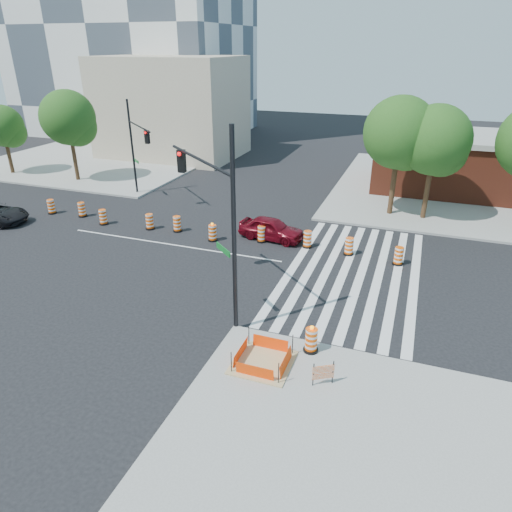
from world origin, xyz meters
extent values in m
plane|color=black|center=(0.00, 0.00, 0.00)|extent=(120.00, 120.00, 0.00)
cube|color=gray|center=(18.00, 18.00, 0.07)|extent=(22.00, 22.00, 0.15)
cube|color=gray|center=(-18.00, 18.00, 0.07)|extent=(22.00, 22.00, 0.15)
cube|color=silver|center=(7.80, 0.00, 0.01)|extent=(0.45, 13.50, 0.01)
cube|color=silver|center=(8.70, 0.00, 0.01)|extent=(0.45, 13.50, 0.01)
cube|color=silver|center=(9.60, 0.00, 0.01)|extent=(0.45, 13.50, 0.01)
cube|color=silver|center=(10.50, 0.00, 0.01)|extent=(0.45, 13.50, 0.01)
cube|color=silver|center=(11.40, 0.00, 0.01)|extent=(0.45, 13.50, 0.01)
cube|color=silver|center=(12.30, 0.00, 0.01)|extent=(0.45, 13.50, 0.01)
cube|color=silver|center=(13.20, 0.00, 0.01)|extent=(0.45, 13.50, 0.01)
cube|color=silver|center=(14.10, 0.00, 0.01)|extent=(0.45, 13.50, 0.01)
cube|color=silver|center=(0.00, 0.00, 0.01)|extent=(14.00, 0.12, 0.01)
cube|color=tan|center=(9.00, -9.00, 0.17)|extent=(2.20, 2.20, 0.05)
cube|color=#FF3D05|center=(9.00, -9.90, 0.43)|extent=(1.44, 0.02, 0.55)
cube|color=#FF3D05|center=(9.00, -8.10, 0.43)|extent=(1.44, 0.02, 0.55)
cube|color=#FF3D05|center=(8.10, -9.00, 0.43)|extent=(0.02, 1.44, 0.55)
cube|color=#FF3D05|center=(9.90, -9.00, 0.43)|extent=(0.02, 1.44, 0.55)
cylinder|color=black|center=(8.10, -9.90, 0.60)|extent=(0.04, 0.04, 0.90)
cylinder|color=black|center=(9.90, -9.90, 0.60)|extent=(0.04, 0.04, 0.90)
cylinder|color=black|center=(8.10, -8.10, 0.60)|extent=(0.04, 0.04, 0.90)
cylinder|color=black|center=(9.90, -8.10, 0.60)|extent=(0.04, 0.04, 0.90)
cube|color=maroon|center=(18.00, 18.00, 2.10)|extent=(16.00, 8.00, 4.20)
cube|color=gray|center=(18.00, 18.00, 4.40)|extent=(16.50, 8.50, 0.40)
cube|color=tan|center=(-12.00, 22.00, 5.00)|extent=(14.00, 10.00, 10.00)
imported|color=#620813|center=(5.40, 2.93, 0.69)|extent=(4.23, 2.10, 1.39)
cylinder|color=black|center=(7.09, -7.01, 4.35)|extent=(0.19, 0.19, 8.41)
cylinder|color=black|center=(4.71, -4.95, 6.67)|extent=(4.85, 4.22, 0.13)
cube|color=black|center=(3.04, -3.50, 6.14)|extent=(0.34, 0.29, 1.05)
sphere|color=#FF0C0C|center=(3.04, -3.68, 6.51)|extent=(0.19, 0.19, 0.19)
cube|color=#0C591E|center=(6.30, -6.32, 3.30)|extent=(0.98, 0.86, 0.26)
cylinder|color=black|center=(-7.83, 8.24, 3.75)|extent=(0.16, 0.16, 7.21)
cylinder|color=black|center=(-5.81, 6.45, 5.74)|extent=(4.12, 3.67, 0.11)
cube|color=black|center=(-4.39, 5.19, 5.28)|extent=(0.29, 0.25, 0.90)
sphere|color=#FF0C0C|center=(-4.39, 5.01, 5.60)|extent=(0.16, 0.16, 0.16)
cube|color=#0C591E|center=(-7.16, 7.64, 2.85)|extent=(0.83, 0.74, 0.23)
cylinder|color=black|center=(10.52, -7.64, 0.20)|extent=(0.59, 0.59, 0.10)
cylinder|color=#FB5305|center=(10.52, -7.64, 0.69)|extent=(0.47, 0.47, 0.94)
sphere|color=#FF990C|center=(10.52, -7.64, 1.23)|extent=(0.16, 0.16, 0.16)
cube|color=#FB5305|center=(11.38, -9.38, 0.81)|extent=(0.71, 0.44, 0.26)
cube|color=#FB5305|center=(11.38, -9.38, 0.51)|extent=(0.71, 0.44, 0.21)
cylinder|color=black|center=(11.07, -9.57, 0.62)|extent=(0.04, 0.04, 0.94)
cylinder|color=black|center=(11.68, -9.20, 0.62)|extent=(0.04, 0.04, 0.94)
cylinder|color=#382314|center=(-22.25, 9.54, 1.96)|extent=(0.32, 0.32, 3.92)
sphere|color=#164112|center=(-22.25, 9.54, 4.41)|extent=(3.67, 3.67, 3.67)
sphere|color=#164112|center=(-21.74, 9.84, 3.80)|extent=(2.69, 2.69, 2.69)
cylinder|color=#382314|center=(-14.90, 9.68, 2.43)|extent=(0.33, 0.33, 4.86)
sphere|color=#164112|center=(-14.90, 9.68, 5.47)|extent=(4.56, 4.56, 4.56)
sphere|color=#164112|center=(-14.39, 9.99, 4.71)|extent=(3.34, 3.34, 3.34)
sphere|color=#164112|center=(-15.32, 9.47, 5.01)|extent=(3.04, 3.04, 3.04)
cylinder|color=#382314|center=(11.95, 10.00, 2.56)|extent=(0.35, 0.35, 5.12)
sphere|color=#164112|center=(11.95, 10.00, 5.76)|extent=(4.80, 4.80, 4.80)
sphere|color=#164112|center=(12.51, 10.33, 4.96)|extent=(3.52, 3.52, 3.52)
sphere|color=#164112|center=(11.51, 9.78, 5.28)|extent=(3.20, 3.20, 3.20)
cylinder|color=#382314|center=(14.21, 9.86, 2.43)|extent=(0.33, 0.33, 4.85)
sphere|color=#164112|center=(14.21, 9.86, 5.46)|extent=(4.55, 4.55, 4.55)
sphere|color=#164112|center=(14.73, 10.17, 4.70)|extent=(3.34, 3.34, 3.34)
sphere|color=#164112|center=(13.80, 9.65, 5.00)|extent=(3.03, 3.03, 3.03)
cylinder|color=black|center=(-10.90, 2.04, 0.05)|extent=(0.60, 0.60, 0.10)
cylinder|color=#FB5305|center=(-10.90, 2.04, 0.55)|extent=(0.48, 0.48, 0.95)
cylinder|color=black|center=(-8.42, 2.27, 0.05)|extent=(0.60, 0.60, 0.10)
cylinder|color=#FB5305|center=(-8.42, 2.27, 0.55)|extent=(0.48, 0.48, 0.95)
cylinder|color=black|center=(-6.05, 1.49, 0.05)|extent=(0.60, 0.60, 0.10)
cylinder|color=#FB5305|center=(-6.05, 1.49, 0.55)|extent=(0.48, 0.48, 0.95)
cylinder|color=black|center=(-2.63, 1.81, 0.05)|extent=(0.60, 0.60, 0.10)
cylinder|color=#FB5305|center=(-2.63, 1.81, 0.55)|extent=(0.48, 0.48, 0.95)
cylinder|color=black|center=(-0.73, 2.06, 0.05)|extent=(0.60, 0.60, 0.10)
cylinder|color=#FB5305|center=(-0.73, 2.06, 0.55)|extent=(0.48, 0.48, 0.95)
cylinder|color=black|center=(2.08, 1.44, 0.05)|extent=(0.60, 0.60, 0.10)
cylinder|color=#FB5305|center=(2.08, 1.44, 0.55)|extent=(0.48, 0.48, 0.95)
sphere|color=#FF990C|center=(2.08, 1.44, 1.10)|extent=(0.16, 0.16, 0.16)
cylinder|color=black|center=(4.98, 2.31, 0.05)|extent=(0.60, 0.60, 0.10)
cylinder|color=#FB5305|center=(4.98, 2.31, 0.55)|extent=(0.48, 0.48, 0.95)
cylinder|color=black|center=(7.84, 2.46, 0.05)|extent=(0.60, 0.60, 0.10)
cylinder|color=#FB5305|center=(7.84, 2.46, 0.55)|extent=(0.48, 0.48, 0.95)
cylinder|color=black|center=(10.35, 2.24, 0.05)|extent=(0.60, 0.60, 0.10)
cylinder|color=#FB5305|center=(10.35, 2.24, 0.55)|extent=(0.48, 0.48, 0.95)
cylinder|color=black|center=(13.13, 1.86, 0.05)|extent=(0.60, 0.60, 0.10)
cylinder|color=#FB5305|center=(13.13, 1.86, 0.55)|extent=(0.48, 0.48, 0.95)
camera|label=1|loc=(13.51, -22.15, 11.10)|focal=32.00mm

